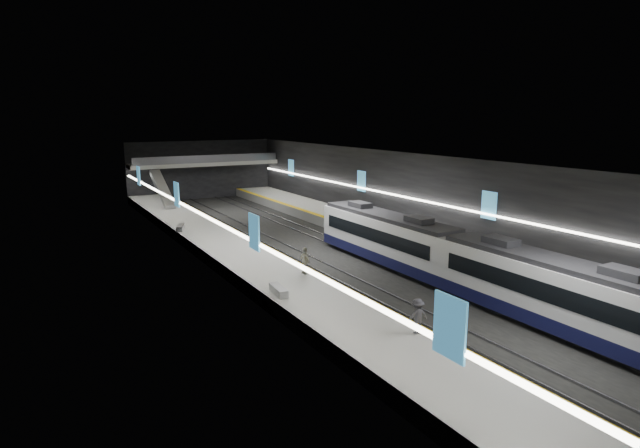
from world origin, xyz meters
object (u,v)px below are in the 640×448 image
train (455,258)px  escalator (162,189)px  bench_left_far (181,228)px  passenger_left_a (305,261)px  bench_right_far (385,219)px  passenger_right_b (489,251)px  passenger_right_a (449,238)px  bench_left_near (278,290)px  passenger_left_b (417,316)px

train → escalator: (-10.00, 38.21, 0.70)m
bench_left_far → passenger_left_a: (3.61, -17.80, 0.66)m
bench_right_far → passenger_right_b: size_ratio=1.04×
passenger_right_a → passenger_left_a: 13.28m
train → bench_left_near: 12.01m
train → bench_left_near: train is taller
passenger_left_a → bench_left_near: bearing=-52.7°
escalator → bench_right_far: (16.96, -21.01, -1.65)m
bench_left_near → bench_left_far: bearing=96.2°
bench_left_near → bench_left_far: 20.80m
bench_left_near → passenger_left_a: size_ratio=1.10×
train → passenger_left_b: train is taller
bench_right_far → passenger_right_a: 11.64m
bench_right_far → passenger_right_a: bearing=-106.9°
bench_left_far → bench_right_far: size_ratio=0.96×
bench_left_near → bench_right_far: size_ratio=0.96×
bench_left_far → passenger_right_b: 27.43m
bench_left_far → bench_right_far: (18.96, -5.88, 0.01)m
passenger_left_b → passenger_right_b: bearing=-141.5°
bench_left_near → bench_left_far: (-0.24, 20.80, 0.00)m
bench_left_far → passenger_left_b: bearing=-60.7°
train → bench_left_near: bearing=169.1°
passenger_right_a → passenger_left_a: bearing=77.5°
bench_left_near → passenger_right_a: (16.63, 3.48, 0.58)m
escalator → bench_left_far: 15.36m
passenger_left_b → escalator: bearing=-79.4°
bench_left_near → passenger_left_b: bearing=-62.7°
bench_left_far → bench_right_far: bench_right_far is taller
escalator → passenger_right_a: (14.87, -32.46, -1.08)m
bench_left_near → passenger_right_a: passenger_right_a is taller
bench_left_near → bench_right_far: (18.71, 14.92, 0.01)m
passenger_right_b → passenger_left_b: passenger_right_b is taller
passenger_left_a → passenger_left_b: (0.05, -11.60, -0.02)m
passenger_right_b → passenger_left_b: bearing=145.2°
train → passenger_left_a: size_ratio=16.68×
passenger_left_a → train: bearing=53.4°
bench_left_near → bench_right_far: bearing=44.1°
passenger_right_a → passenger_left_b: passenger_left_b is taller
bench_left_near → bench_right_far: 23.93m
bench_left_far → passenger_right_b: size_ratio=1.00×
bench_left_far → passenger_right_a: bearing=-23.5°
bench_left_near → bench_left_far: size_ratio=1.00×
bench_left_near → passenger_left_a: bearing=47.4°
passenger_right_b → passenger_left_a: size_ratio=1.10×
passenger_left_a → passenger_left_b: passenger_left_a is taller
escalator → passenger_right_a: escalator is taller
escalator → passenger_right_b: escalator is taller
bench_left_near → passenger_left_b: (3.42, -8.59, 0.64)m
bench_left_far → escalator: bearing=104.7°
bench_right_far → passenger_right_a: (-2.08, -11.44, 0.57)m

